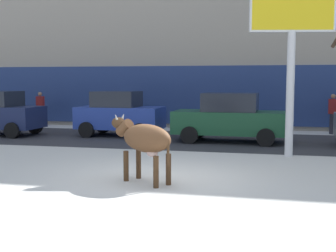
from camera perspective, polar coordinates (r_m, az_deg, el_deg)
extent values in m
plane|color=silver|center=(10.79, -1.70, -6.63)|extent=(120.00, 120.00, 0.00)
cube|color=#333338|center=(17.56, 4.15, -1.80)|extent=(60.00, 5.60, 0.01)
cube|color=#A39989|center=(25.02, 6.97, 15.37)|extent=(44.00, 6.00, 13.00)
cube|color=navy|center=(21.65, 5.95, 3.86)|extent=(43.12, 0.10, 2.80)
ellipsoid|color=brown|center=(10.17, -2.70, -1.55)|extent=(1.51, 1.23, 0.64)
cylinder|color=#472D19|center=(10.50, -5.30, -5.04)|extent=(0.12, 0.12, 0.70)
cylinder|color=#472D19|center=(10.76, -3.73, -4.77)|extent=(0.12, 0.12, 0.70)
cylinder|color=#472D19|center=(9.80, -1.53, -5.80)|extent=(0.12, 0.12, 0.70)
cylinder|color=#472D19|center=(10.07, 0.06, -5.48)|extent=(0.12, 0.12, 0.70)
cylinder|color=brown|center=(10.70, -5.47, -0.24)|extent=(0.54, 0.47, 0.44)
ellipsoid|color=#472D19|center=(10.86, -6.24, 0.37)|extent=(0.50, 0.43, 0.28)
cone|color=beige|center=(10.74, -6.56, 1.17)|extent=(0.11, 0.13, 0.15)
cone|color=beige|center=(10.88, -5.67, 1.24)|extent=(0.11, 0.13, 0.15)
cylinder|color=#472D19|center=(9.74, 0.01, -3.37)|extent=(0.06, 0.06, 0.60)
ellipsoid|color=beige|center=(10.09, -2.00, -3.33)|extent=(0.36, 0.35, 0.20)
cylinder|color=silver|center=(14.16, 15.12, 3.90)|extent=(0.24, 0.24, 3.80)
cube|color=silver|center=(14.35, 15.42, 14.94)|extent=(2.51, 0.71, 1.82)
cube|color=yellow|center=(14.32, 15.43, 14.96)|extent=(2.38, 0.64, 1.70)
cube|color=#19234C|center=(20.41, -20.39, 1.08)|extent=(3.55, 1.81, 0.90)
cylinder|color=black|center=(20.53, -16.38, -0.03)|extent=(0.65, 0.24, 0.64)
cylinder|color=black|center=(19.11, -19.02, -0.53)|extent=(0.65, 0.24, 0.64)
cube|color=#233D9E|center=(18.89, -6.02, 1.06)|extent=(3.55, 1.81, 0.90)
cube|color=#1E232D|center=(18.90, -6.47, 3.40)|extent=(1.85, 1.55, 0.64)
cylinder|color=black|center=(19.37, -1.97, -0.13)|extent=(0.65, 0.24, 0.64)
cylinder|color=black|center=(17.76, -3.55, -0.68)|extent=(0.65, 0.24, 0.64)
cylinder|color=black|center=(20.14, -8.17, 0.04)|extent=(0.65, 0.24, 0.64)
cylinder|color=black|center=(18.60, -10.22, -0.47)|extent=(0.65, 0.24, 0.64)
cube|color=#194C2D|center=(17.14, 7.81, 0.46)|extent=(4.25, 1.89, 0.84)
cube|color=#1E232D|center=(17.09, 7.84, 2.99)|extent=(2.05, 1.61, 0.68)
cylinder|color=black|center=(17.95, 12.47, -0.74)|extent=(0.65, 0.24, 0.64)
cylinder|color=black|center=(16.20, 12.20, -1.42)|extent=(0.65, 0.24, 0.64)
cylinder|color=black|center=(18.26, 3.88, -0.50)|extent=(0.65, 0.24, 0.64)
cylinder|color=black|center=(16.55, 2.72, -1.15)|extent=(0.65, 0.24, 0.64)
cylinder|color=#282833|center=(20.65, 7.29, 0.53)|extent=(0.24, 0.24, 0.88)
cube|color=brown|center=(20.59, 7.32, 2.63)|extent=(0.36, 0.22, 0.64)
sphere|color=#9E7051|center=(20.57, 7.34, 3.83)|extent=(0.20, 0.20, 0.20)
cylinder|color=#282833|center=(23.44, -15.73, 0.98)|extent=(0.24, 0.24, 0.88)
cube|color=maroon|center=(23.39, -15.78, 2.84)|extent=(0.36, 0.22, 0.64)
sphere|color=#9E7051|center=(23.37, -15.81, 3.89)|extent=(0.20, 0.20, 0.20)
cylinder|color=#282833|center=(20.70, 19.98, 0.24)|extent=(0.24, 0.24, 0.88)
cube|color=maroon|center=(20.64, 20.05, 2.34)|extent=(0.36, 0.22, 0.64)
sphere|color=#9E7051|center=(20.62, 20.09, 3.53)|extent=(0.20, 0.20, 0.20)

